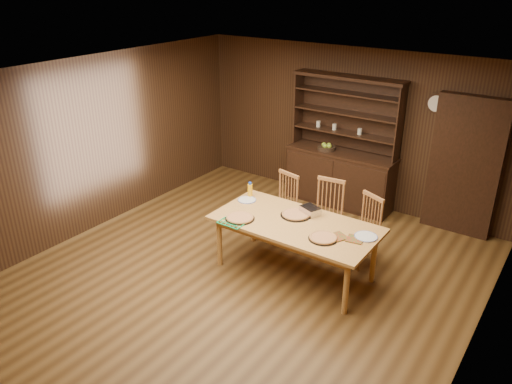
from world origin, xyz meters
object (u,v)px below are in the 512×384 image
Objects in this scene: china_hutch at (341,171)px; juice_bottle at (250,190)px; chair_left at (284,204)px; chair_center at (327,213)px; dining_table at (295,227)px; chair_right at (365,228)px.

china_hutch reaches higher than juice_bottle.
chair_left is 0.68m from chair_center.
chair_center reaches higher than chair_left.
china_hutch reaches higher than dining_table.
chair_center reaches higher than chair_right.
dining_table is 1.03m from chair_left.
china_hutch is 2.21× the size of chair_right.
china_hutch is 1.03× the size of dining_table.
dining_table is 9.59× the size of juice_bottle.
chair_center reaches higher than dining_table.
dining_table is at bearing -98.59° from chair_center.
chair_right is at bearing -11.92° from chair_center.
china_hutch is 1.54m from chair_left.
chair_center is (0.03, 0.85, -0.13)m from dining_table.
juice_bottle is at bearing -138.53° from chair_right.
chair_left is at bearing -154.87° from chair_right.
juice_bottle is (-0.93, 0.31, 0.17)m from dining_table.
chair_left is 0.96× the size of chair_center.
chair_right is (0.61, -0.05, -0.03)m from chair_center.
juice_bottle is (-1.56, -0.48, 0.33)m from chair_right.
juice_bottle reaches higher than dining_table.
dining_table is at bearing -36.68° from chair_left.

